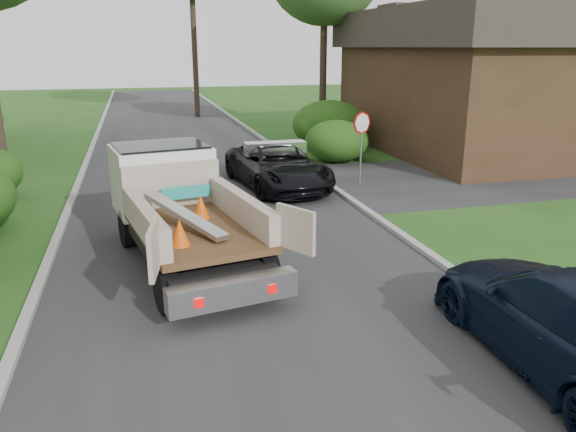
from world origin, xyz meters
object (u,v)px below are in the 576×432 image
at_px(house_right, 484,79).
at_px(flatbed_truck, 174,199).
at_px(black_pickup, 278,166).
at_px(navy_suv, 574,321).
at_px(stop_sign, 361,133).

xyz_separation_m(house_right, flatbed_truck, (-14.33, -10.03, -1.90)).
bearing_deg(black_pickup, navy_suv, -89.87).
bearing_deg(house_right, stop_sign, -147.34).
xyz_separation_m(flatbed_truck, black_pickup, (3.73, 5.40, -0.53)).
bearing_deg(stop_sign, flatbed_truck, -142.38).
height_order(stop_sign, house_right, house_right).
distance_m(flatbed_truck, navy_suv, 8.27).
bearing_deg(navy_suv, flatbed_truck, -48.52).
bearing_deg(house_right, black_pickup, -156.37).
xyz_separation_m(stop_sign, flatbed_truck, (-6.53, -5.03, -0.52)).
height_order(stop_sign, navy_suv, stop_sign).
bearing_deg(navy_suv, black_pickup, -80.23).
relative_size(house_right, black_pickup, 2.49).
xyz_separation_m(house_right, navy_suv, (-9.20, -16.50, -2.39)).
bearing_deg(flatbed_truck, navy_suv, -61.75).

